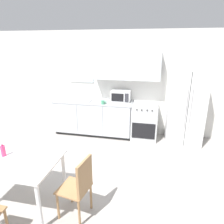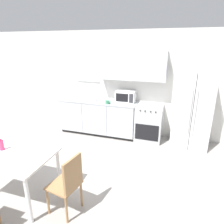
% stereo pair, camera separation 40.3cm
% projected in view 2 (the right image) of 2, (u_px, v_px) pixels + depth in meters
% --- Properties ---
extents(ground_plane, '(12.00, 12.00, 0.00)m').
position_uv_depth(ground_plane, '(85.00, 166.00, 4.06)').
color(ground_plane, gray).
extents(wall_back, '(12.00, 0.38, 2.70)m').
position_uv_depth(wall_back, '(117.00, 80.00, 5.33)').
color(wall_back, silver).
rests_on(wall_back, ground_plane).
extents(kitchen_counter, '(2.09, 0.67, 0.93)m').
position_uv_depth(kitchen_counter, '(99.00, 117.00, 5.47)').
color(kitchen_counter, '#333333').
rests_on(kitchen_counter, ground_plane).
extents(oven_range, '(0.65, 0.65, 0.91)m').
position_uv_depth(oven_range, '(149.00, 123.00, 5.08)').
color(oven_range, '#B7BABC').
rests_on(oven_range, ground_plane).
extents(refrigerator, '(0.83, 0.72, 1.83)m').
position_uv_depth(refrigerator, '(191.00, 109.00, 4.63)').
color(refrigerator, white).
rests_on(refrigerator, ground_plane).
extents(kitchen_sink, '(0.73, 0.42, 0.25)m').
position_uv_depth(kitchen_sink, '(84.00, 99.00, 5.45)').
color(kitchen_sink, '#B7BABC').
rests_on(kitchen_sink, kitchen_counter).
extents(microwave, '(0.49, 0.35, 0.29)m').
position_uv_depth(microwave, '(126.00, 96.00, 5.17)').
color(microwave, silver).
rests_on(microwave, kitchen_counter).
extents(coffee_mug, '(0.13, 0.09, 0.09)m').
position_uv_depth(coffee_mug, '(107.00, 102.00, 4.99)').
color(coffee_mug, '#3F8C66').
rests_on(coffee_mug, kitchen_counter).
extents(dining_table, '(1.24, 0.86, 0.76)m').
position_uv_depth(dining_table, '(12.00, 160.00, 3.07)').
color(dining_table, white).
rests_on(dining_table, ground_plane).
extents(dining_chair_side, '(0.46, 0.46, 0.93)m').
position_uv_depth(dining_chair_side, '(69.00, 182.00, 2.78)').
color(dining_chair_side, '#997047').
rests_on(dining_chair_side, ground_plane).
extents(drink_bottle, '(0.07, 0.07, 0.21)m').
position_uv_depth(drink_bottle, '(1.00, 145.00, 3.13)').
color(drink_bottle, '#DB386B').
rests_on(drink_bottle, dining_table).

